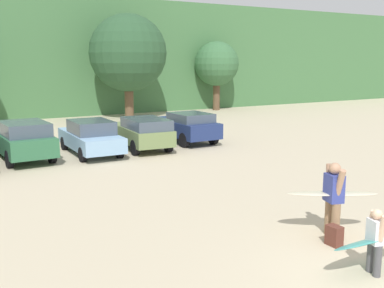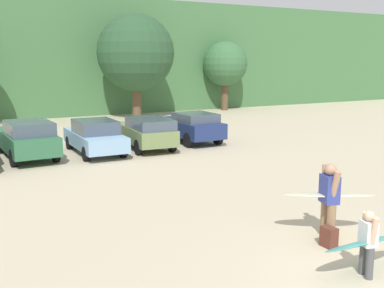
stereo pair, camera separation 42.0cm
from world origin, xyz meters
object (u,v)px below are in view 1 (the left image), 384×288
object	(u,v)px
parked_car_olive_green	(142,132)
parked_car_navy	(186,126)
parked_car_forest_green	(22,139)
surfboard_teal	(374,240)
person_child	(376,238)
parked_car_sky_blue	(91,137)
backpack_dropped	(334,236)
person_adult	(334,195)
surfboard_cream	(333,194)

from	to	relation	value
parked_car_olive_green	parked_car_navy	distance (m)	2.75
parked_car_forest_green	parked_car_navy	size ratio (longest dim) A/B	1.12
surfboard_teal	parked_car_olive_green	bearing A→B (deg)	-94.60
person_child	surfboard_teal	size ratio (longest dim) A/B	0.63
person_child	parked_car_sky_blue	bearing A→B (deg)	-68.82
person_child	backpack_dropped	world-z (taller)	person_child
parked_car_olive_green	person_child	distance (m)	13.94
parked_car_sky_blue	parked_car_olive_green	size ratio (longest dim) A/B	1.03
person_adult	person_child	world-z (taller)	person_adult
parked_car_olive_green	backpack_dropped	size ratio (longest dim) A/B	9.69
parked_car_navy	person_child	bearing A→B (deg)	163.48
parked_car_olive_green	backpack_dropped	bearing A→B (deg)	179.29
parked_car_olive_green	surfboard_cream	bearing A→B (deg)	-178.71
parked_car_sky_blue	backpack_dropped	bearing A→B (deg)	-172.57
parked_car_olive_green	parked_car_navy	bearing A→B (deg)	-72.41
person_child	surfboard_cream	world-z (taller)	person_child
parked_car_sky_blue	person_adult	bearing A→B (deg)	-170.68
parked_car_olive_green	surfboard_teal	xyz separation A→B (m)	(-1.23, -13.75, -0.19)
parked_car_forest_green	person_adult	world-z (taller)	person_adult
surfboard_cream	surfboard_teal	distance (m)	1.97
parked_car_olive_green	surfboard_cream	world-z (taller)	parked_car_olive_green
person_adult	surfboard_teal	distance (m)	1.83
parked_car_olive_green	backpack_dropped	distance (m)	12.55
parked_car_olive_green	backpack_dropped	xyz separation A→B (m)	(-0.94, -12.50, -0.58)
parked_car_forest_green	backpack_dropped	bearing A→B (deg)	-164.48
parked_car_sky_blue	backpack_dropped	distance (m)	12.68
parked_car_navy	surfboard_cream	world-z (taller)	parked_car_navy
parked_car_sky_blue	backpack_dropped	size ratio (longest dim) A/B	10.00
parked_car_navy	surfboard_teal	size ratio (longest dim) A/B	2.08
surfboard_cream	backpack_dropped	distance (m)	1.03
parked_car_sky_blue	backpack_dropped	xyz separation A→B (m)	(1.46, -12.58, -0.54)
parked_car_forest_green	person_adult	distance (m)	13.34
parked_car_forest_green	parked_car_navy	xyz separation A→B (m)	(7.85, 0.24, -0.04)
surfboard_cream	parked_car_forest_green	bearing A→B (deg)	-39.58
surfboard_cream	person_adult	bearing A→B (deg)	79.30
parked_car_navy	person_child	world-z (taller)	parked_car_navy
person_adult	person_child	bearing A→B (deg)	83.55
person_child	parked_car_navy	bearing A→B (deg)	-88.55
parked_car_sky_blue	person_child	world-z (taller)	parked_car_sky_blue
surfboard_cream	surfboard_teal	xyz separation A→B (m)	(-0.76, -1.78, -0.37)
parked_car_sky_blue	person_adult	world-z (taller)	person_adult
parked_car_sky_blue	person_adult	size ratio (longest dim) A/B	2.57
parked_car_forest_green	surfboard_cream	distance (m)	13.26
surfboard_cream	parked_car_sky_blue	bearing A→B (deg)	-51.32
surfboard_cream	surfboard_teal	bearing A→B (deg)	96.63
parked_car_sky_blue	person_adult	xyz separation A→B (m)	(1.82, -12.17, 0.22)
parked_car_forest_green	parked_car_navy	distance (m)	7.85
parked_car_sky_blue	surfboard_teal	bearing A→B (deg)	-174.39
surfboard_cream	backpack_dropped	size ratio (longest dim) A/B	4.76
person_adult	surfboard_cream	bearing A→B (deg)	-113.47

